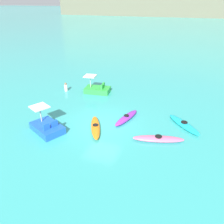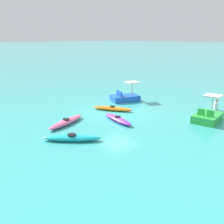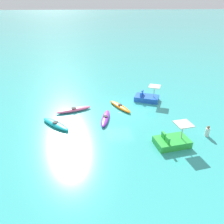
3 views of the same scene
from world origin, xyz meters
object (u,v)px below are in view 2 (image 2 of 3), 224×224
(kayak_cyan, at_px, (72,138))
(kayak_pink, at_px, (66,122))
(pedal_boat_green, at_px, (208,116))
(pedal_boat_blue, at_px, (125,97))
(kayak_orange, at_px, (112,109))
(person_near_shore, at_px, (216,105))
(kayak_purple, at_px, (118,119))

(kayak_cyan, height_order, kayak_pink, same)
(kayak_cyan, xyz_separation_m, pedal_boat_green, (-8.60, 3.73, 0.17))
(kayak_cyan, xyz_separation_m, pedal_boat_blue, (-8.87, -4.10, 0.17))
(kayak_orange, bearing_deg, person_near_shore, 136.41)
(kayak_cyan, relative_size, pedal_boat_blue, 1.00)
(kayak_pink, height_order, pedal_boat_blue, pedal_boat_blue)
(kayak_pink, relative_size, pedal_boat_green, 1.30)
(kayak_pink, height_order, pedal_boat_green, pedal_boat_green)
(kayak_cyan, bearing_deg, kayak_orange, -155.48)
(kayak_cyan, bearing_deg, pedal_boat_green, 156.56)
(kayak_pink, height_order, person_near_shore, person_near_shore)
(kayak_purple, xyz_separation_m, pedal_boat_green, (-4.40, 4.26, 0.17))
(kayak_orange, bearing_deg, kayak_cyan, 24.52)
(kayak_pink, relative_size, person_near_shore, 3.84)
(kayak_pink, xyz_separation_m, pedal_boat_green, (-7.20, 6.24, 0.17))
(kayak_purple, bearing_deg, person_near_shore, 155.22)
(kayak_orange, height_order, pedal_boat_green, pedal_boat_green)
(pedal_boat_blue, bearing_deg, kayak_cyan, 24.81)
(kayak_cyan, distance_m, kayak_orange, 6.40)
(person_near_shore, bearing_deg, pedal_boat_blue, -68.15)
(kayak_purple, bearing_deg, kayak_cyan, 7.20)
(kayak_pink, distance_m, pedal_boat_blue, 7.64)
(kayak_orange, distance_m, kayak_pink, 4.43)
(kayak_cyan, distance_m, person_near_shore, 12.05)
(kayak_cyan, distance_m, pedal_boat_green, 9.37)
(kayak_pink, bearing_deg, kayak_orange, -178.10)
(pedal_boat_blue, xyz_separation_m, person_near_shore, (-2.82, 7.02, 0.05))
(kayak_pink, distance_m, person_near_shore, 11.64)
(kayak_purple, height_order, pedal_boat_blue, pedal_boat_blue)
(pedal_boat_blue, bearing_deg, pedal_boat_green, 88.03)
(kayak_cyan, height_order, kayak_purple, same)
(pedal_boat_blue, height_order, person_near_shore, pedal_boat_blue)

